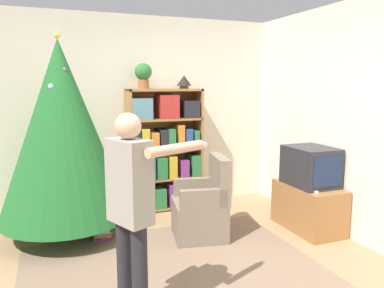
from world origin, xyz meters
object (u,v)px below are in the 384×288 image
armchair (203,209)px  potted_plant (143,74)px  bookshelf (165,152)px  television (310,166)px  table_lamp (184,81)px  christmas_tree (62,131)px  standing_person (131,204)px

armchair → potted_plant: size_ratio=2.80×
bookshelf → potted_plant: 1.08m
television → table_lamp: bearing=128.6°
christmas_tree → armchair: (1.42, -0.61, -0.88)m
armchair → bookshelf: bearing=-163.6°
television → christmas_tree: (-2.67, 0.85, 0.44)m
armchair → table_lamp: table_lamp is taller
potted_plant → table_lamp: (0.56, 0.00, -0.09)m
television → potted_plant: (-1.63, 1.34, 1.07)m
television → standing_person: bearing=-156.2°
bookshelf → potted_plant: (-0.27, 0.01, 1.04)m
television → table_lamp: table_lamp is taller
potted_plant → bookshelf: bearing=-2.6°
christmas_tree → table_lamp: 1.76m
standing_person → christmas_tree: bearing=167.2°
bookshelf → armchair: size_ratio=1.78×
bookshelf → television: size_ratio=2.84×
bookshelf → christmas_tree: 1.46m
armchair → television: bearing=89.9°
table_lamp → armchair: bearing=-99.3°
bookshelf → table_lamp: 0.99m
standing_person → table_lamp: size_ratio=7.60×
potted_plant → table_lamp: size_ratio=1.65×
bookshelf → armchair: bearing=-84.4°
television → armchair: (-1.25, 0.24, -0.44)m
television → standing_person: (-2.31, -1.02, 0.13)m
television → christmas_tree: 2.84m
armchair → potted_plant: bearing=-150.2°
table_lamp → bookshelf: bearing=-177.5°
bookshelf → television: 1.90m
bookshelf → armchair: 1.19m
christmas_tree → bookshelf: bearing=20.0°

